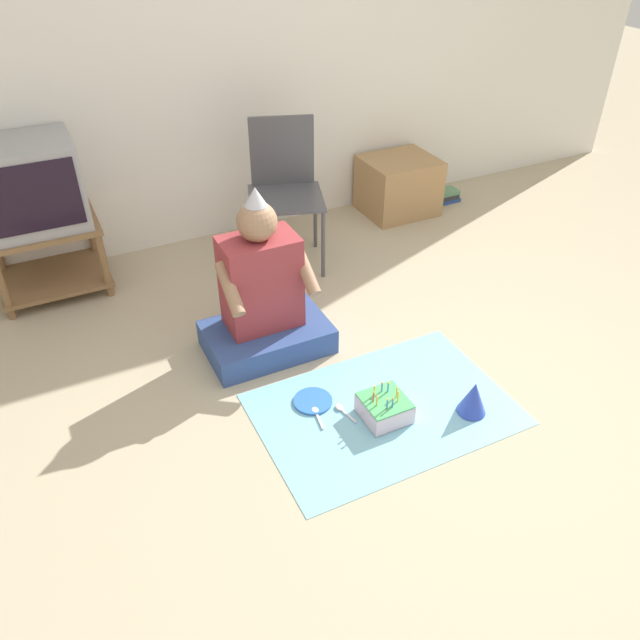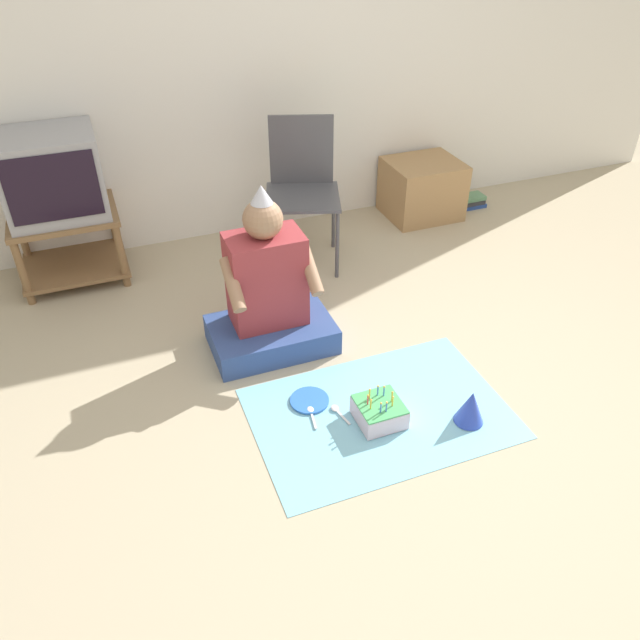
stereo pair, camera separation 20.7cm
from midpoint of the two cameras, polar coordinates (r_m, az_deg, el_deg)
name	(u,v)px [view 2 (the right image)]	position (r m, az deg, el deg)	size (l,w,h in m)	color
ground_plane	(441,442)	(2.85, 13.06, -10.92)	(16.00, 16.00, 0.00)	tan
wall_back	(270,28)	(4.12, -3.04, 25.13)	(6.40, 0.06, 2.55)	white
tv_stand	(69,239)	(3.98, -20.60, 6.89)	(0.60, 0.50, 0.43)	olive
tv	(52,175)	(3.82, -21.88, 12.21)	(0.53, 0.48, 0.46)	#99999E
folding_chair	(302,182)	(3.86, -0.08, 12.51)	(0.55, 0.54, 0.87)	#4C4C51
cardboard_box_stack	(422,189)	(4.60, 10.62, 11.68)	(0.50, 0.44, 0.40)	#A87F51
book_pile	(471,201)	(4.88, 14.88, 10.46)	(0.20, 0.15, 0.09)	#284793
person_seated	(268,297)	(3.14, -2.87, 2.08)	(0.63, 0.41, 0.89)	#334C8C
party_cloth	(380,413)	(2.93, 7.54, -8.48)	(1.16, 0.78, 0.01)	#7FC6E0
birthday_cake	(379,412)	(2.85, 7.54, -8.36)	(0.20, 0.20, 0.16)	silver
party_hat_blue	(471,407)	(2.91, 15.63, -7.72)	(0.13, 0.13, 0.17)	blue
paper_plate	(309,400)	(2.95, 1.06, -7.41)	(0.18, 0.18, 0.01)	blue
plastic_spoon_near	(311,412)	(2.89, 1.26, -8.49)	(0.04, 0.14, 0.01)	white
plastic_spoon_far	(337,410)	(2.91, 3.60, -8.30)	(0.05, 0.14, 0.01)	white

